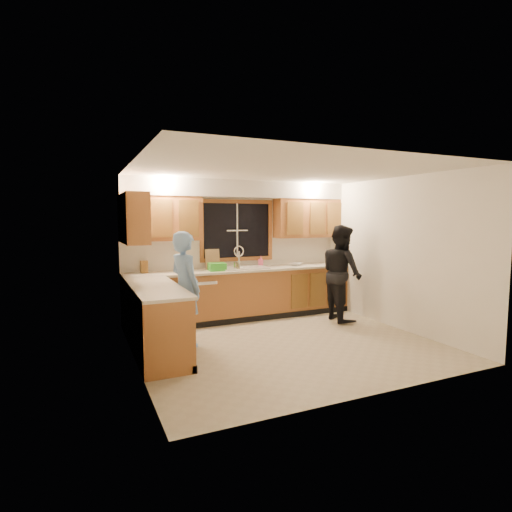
{
  "coord_description": "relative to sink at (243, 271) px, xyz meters",
  "views": [
    {
      "loc": [
        -2.72,
        -5.03,
        1.83
      ],
      "look_at": [
        -0.17,
        0.65,
        1.24
      ],
      "focal_mm": 28.0,
      "sensor_mm": 36.0,
      "label": 1
    }
  ],
  "objects": [
    {
      "name": "knife_block",
      "position": [
        -1.72,
        0.14,
        0.16
      ],
      "size": [
        0.12,
        0.1,
        0.2
      ],
      "primitive_type": "cube",
      "rotation": [
        0.0,
        0.0,
        0.11
      ],
      "color": "olive",
      "rests_on": "countertop_back"
    },
    {
      "name": "countertop_left",
      "position": [
        -1.79,
        -1.25,
        0.04
      ],
      "size": [
        0.63,
        1.9,
        0.04
      ],
      "primitive_type": "cube",
      "color": "beige",
      "rests_on": "base_cabinets_left"
    },
    {
      "name": "sink",
      "position": [
        0.0,
        0.0,
        0.0
      ],
      "size": [
        0.86,
        0.52,
        0.57
      ],
      "color": "white",
      "rests_on": "countertop_back"
    },
    {
      "name": "upper_cabinets_left",
      "position": [
        -1.43,
        0.13,
        0.96
      ],
      "size": [
        1.35,
        0.33,
        0.75
      ],
      "primitive_type": "cube",
      "color": "#AC6732",
      "rests_on": "wall_back"
    },
    {
      "name": "can_left",
      "position": [
        -0.18,
        -0.11,
        0.12
      ],
      "size": [
        0.08,
        0.08,
        0.13
      ],
      "primitive_type": "cylinder",
      "rotation": [
        0.0,
        0.0,
        -0.14
      ],
      "color": "#BAB08F",
      "rests_on": "countertop_back"
    },
    {
      "name": "can_right",
      "position": [
        -0.17,
        -0.22,
        0.11
      ],
      "size": [
        0.07,
        0.07,
        0.12
      ],
      "primitive_type": "cylinder",
      "rotation": [
        0.0,
        0.0,
        -0.1
      ],
      "color": "#BAB08F",
      "rests_on": "countertop_back"
    },
    {
      "name": "wall_right",
      "position": [
        2.1,
        -1.6,
        0.39
      ],
      "size": [
        0.0,
        3.8,
        3.8
      ],
      "primitive_type": "plane",
      "rotation": [
        1.57,
        0.0,
        -1.57
      ],
      "color": "white",
      "rests_on": "ground"
    },
    {
      "name": "floor",
      "position": [
        0.0,
        -1.6,
        -0.86
      ],
      "size": [
        4.2,
        4.2,
        0.0
      ],
      "primitive_type": "plane",
      "color": "#BBAD90",
      "rests_on": "ground"
    },
    {
      "name": "base_cabinets_left",
      "position": [
        -1.8,
        -1.25,
        -0.42
      ],
      "size": [
        0.6,
        1.9,
        0.88
      ],
      "primitive_type": "cube",
      "color": "#AC6732",
      "rests_on": "ground"
    },
    {
      "name": "man",
      "position": [
        -1.34,
        -1.08,
        -0.04
      ],
      "size": [
        0.55,
        0.69,
        1.65
      ],
      "primitive_type": "imported",
      "rotation": [
        0.0,
        0.0,
        1.86
      ],
      "color": "#77A6E2",
      "rests_on": "floor"
    },
    {
      "name": "window_frame",
      "position": [
        0.0,
        0.29,
        0.74
      ],
      "size": [
        1.44,
        0.03,
        1.14
      ],
      "color": "black",
      "rests_on": "wall_back"
    },
    {
      "name": "stove",
      "position": [
        -1.8,
        -1.82,
        -0.41
      ],
      "size": [
        0.58,
        0.75,
        0.9
      ],
      "primitive_type": "cube",
      "color": "white",
      "rests_on": "floor"
    },
    {
      "name": "base_cabinets_back",
      "position": [
        0.0,
        -0.0,
        -0.42
      ],
      "size": [
        4.2,
        0.6,
        0.88
      ],
      "primitive_type": "cube",
      "color": "#AC6732",
      "rests_on": "ground"
    },
    {
      "name": "upper_cabinets_return",
      "position": [
        -1.94,
        -0.48,
        0.96
      ],
      "size": [
        0.33,
        0.9,
        0.75
      ],
      "primitive_type": "cube",
      "color": "#AC6732",
      "rests_on": "wall_left"
    },
    {
      "name": "soap_bottle",
      "position": [
        0.43,
        0.17,
        0.16
      ],
      "size": [
        0.12,
        0.12,
        0.2
      ],
      "primitive_type": "imported",
      "rotation": [
        0.0,
        0.0,
        -0.4
      ],
      "color": "#F75E90",
      "rests_on": "countertop_back"
    },
    {
      "name": "wall_left",
      "position": [
        -2.1,
        -1.6,
        0.39
      ],
      "size": [
        0.0,
        3.8,
        3.8
      ],
      "primitive_type": "plane",
      "rotation": [
        1.57,
        0.0,
        1.57
      ],
      "color": "white",
      "rests_on": "ground"
    },
    {
      "name": "bowl",
      "position": [
        1.1,
        -0.01,
        0.08
      ],
      "size": [
        0.29,
        0.29,
        0.05
      ],
      "primitive_type": "imported",
      "rotation": [
        0.0,
        0.0,
        0.43
      ],
      "color": "silver",
      "rests_on": "countertop_back"
    },
    {
      "name": "ceiling",
      "position": [
        0.0,
        -1.6,
        1.64
      ],
      "size": [
        4.2,
        4.2,
        0.0
      ],
      "primitive_type": "plane",
      "rotation": [
        3.14,
        0.0,
        0.0
      ],
      "color": "white"
    },
    {
      "name": "soffit",
      "position": [
        0.0,
        0.12,
        1.49
      ],
      "size": [
        4.2,
        0.35,
        0.3
      ],
      "primitive_type": "cube",
      "color": "silver",
      "rests_on": "wall_back"
    },
    {
      "name": "dish_crate",
      "position": [
        -0.52,
        -0.09,
        0.12
      ],
      "size": [
        0.31,
        0.29,
        0.13
      ],
      "primitive_type": "cube",
      "rotation": [
        0.0,
        0.0,
        -0.09
      ],
      "color": "green",
      "rests_on": "countertop_back"
    },
    {
      "name": "upper_cabinets_right",
      "position": [
        1.43,
        0.13,
        0.96
      ],
      "size": [
        1.35,
        0.33,
        0.75
      ],
      "primitive_type": "cube",
      "color": "#AC6732",
      "rests_on": "wall_back"
    },
    {
      "name": "cutting_board",
      "position": [
        -0.51,
        0.21,
        0.23
      ],
      "size": [
        0.27,
        0.11,
        0.35
      ],
      "primitive_type": "cube",
      "rotation": [
        -0.21,
        0.0,
        -0.06
      ],
      "color": "tan",
      "rests_on": "countertop_back"
    },
    {
      "name": "wall_back",
      "position": [
        0.0,
        0.3,
        0.39
      ],
      "size": [
        4.2,
        0.0,
        4.2
      ],
      "primitive_type": "plane",
      "rotation": [
        1.57,
        0.0,
        0.0
      ],
      "color": "white",
      "rests_on": "ground"
    },
    {
      "name": "woman",
      "position": [
        1.57,
        -0.82,
        -0.01
      ],
      "size": [
        0.75,
        0.91,
        1.71
      ],
      "primitive_type": "imported",
      "rotation": [
        0.0,
        0.0,
        1.44
      ],
      "color": "black",
      "rests_on": "floor"
    },
    {
      "name": "countertop_back",
      "position": [
        0.0,
        -0.02,
        0.04
      ],
      "size": [
        4.2,
        0.63,
        0.04
      ],
      "primitive_type": "cube",
      "color": "beige",
      "rests_on": "base_cabinets_back"
    },
    {
      "name": "dishwasher",
      "position": [
        -0.85,
        -0.01,
        -0.45
      ],
      "size": [
        0.6,
        0.56,
        0.82
      ],
      "primitive_type": "cube",
      "color": "white",
      "rests_on": "floor"
    }
  ]
}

